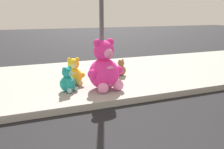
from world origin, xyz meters
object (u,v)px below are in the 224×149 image
(plush_brown, at_px, (121,69))
(plush_pink_large, at_px, (105,69))
(plush_tan, at_px, (72,72))
(plush_lime, at_px, (101,69))
(sign_pole, at_px, (102,17))
(plush_yellow, at_px, (74,74))
(plush_teal, at_px, (68,81))

(plush_brown, bearing_deg, plush_pink_large, -129.82)
(plush_tan, bearing_deg, plush_brown, -3.99)
(plush_lime, distance_m, plush_tan, 0.84)
(sign_pole, height_order, plush_tan, sign_pole)
(plush_lime, bearing_deg, sign_pole, -105.62)
(plush_yellow, bearing_deg, sign_pole, -2.30)
(plush_pink_large, bearing_deg, plush_brown, 50.18)
(sign_pole, relative_size, plush_teal, 5.39)
(plush_pink_large, bearing_deg, plush_yellow, 134.59)
(plush_lime, distance_m, plush_yellow, 1.03)
(plush_teal, bearing_deg, plush_tan, 72.77)
(plush_yellow, distance_m, plush_tan, 0.56)
(plush_pink_large, relative_size, plush_brown, 2.55)
(plush_pink_large, xyz_separation_m, plush_yellow, (-0.61, 0.62, -0.20))
(plush_lime, xyz_separation_m, plush_brown, (0.60, -0.05, -0.04))
(plush_tan, bearing_deg, plush_yellow, -96.19)
(plush_pink_large, xyz_separation_m, plush_tan, (-0.55, 1.16, -0.27))
(plush_pink_large, distance_m, plush_tan, 1.31)
(plush_lime, relative_size, plush_tan, 1.08)
(sign_pole, distance_m, plush_teal, 1.82)
(plush_lime, relative_size, plush_yellow, 0.82)
(plush_pink_large, relative_size, plush_yellow, 1.72)
(sign_pole, distance_m, plush_pink_large, 1.35)
(plush_lime, relative_size, plush_teal, 0.97)
(plush_pink_large, bearing_deg, plush_tan, 115.16)
(sign_pole, relative_size, plush_lime, 5.54)
(plush_pink_large, relative_size, plush_lime, 2.10)
(plush_brown, bearing_deg, plush_yellow, -163.26)
(plush_yellow, bearing_deg, plush_brown, 16.74)
(sign_pole, relative_size, plush_pink_large, 2.64)
(sign_pole, xyz_separation_m, plush_yellow, (-0.75, 0.03, -1.42))
(sign_pole, xyz_separation_m, plush_lime, (0.15, 0.53, -1.47))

